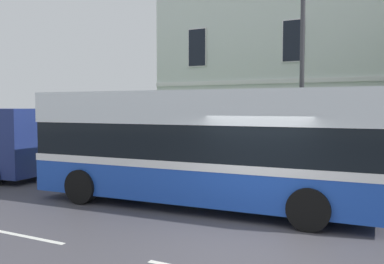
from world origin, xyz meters
The scene contains 5 objects.
ground_plane centered at (0.00, 0.83, -0.02)m, with size 60.00×56.00×0.18m.
georgian_townhouse centered at (0.94, 14.54, 6.66)m, with size 18.95×8.46×13.03m.
iron_verge_railing centered at (0.94, 4.40, 0.62)m, with size 13.63×0.04×0.97m.
single_decker_bus centered at (-1.99, 2.29, 1.64)m, with size 9.53×2.91×3.12m.
street_lamp_post centered at (0.19, 4.83, 4.28)m, with size 0.36×0.24×7.33m.
Camera 1 is at (2.87, -7.79, 2.71)m, focal length 38.65 mm.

